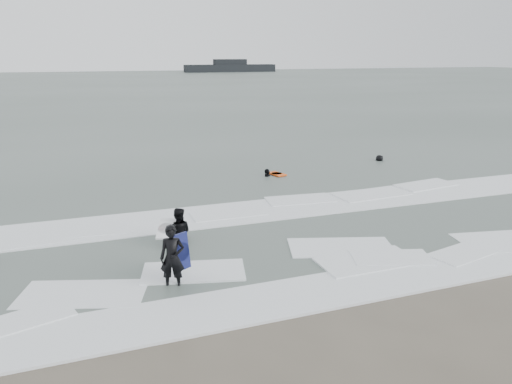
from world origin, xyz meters
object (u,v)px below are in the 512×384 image
object	(u,v)px
surfer_right_near	(267,177)
vessel_horizon	(230,67)
surfer_right_far	(379,162)
surfer_wading	(179,242)
surfer_centre	(174,288)

from	to	relation	value
surfer_right_near	vessel_horizon	distance (m)	135.90
surfer_right_near	surfer_right_far	xyz separation A→B (m)	(7.06, 1.26, 0.00)
surfer_wading	vessel_horizon	world-z (taller)	vessel_horizon
surfer_wading	surfer_right_near	xyz separation A→B (m)	(5.67, 7.08, 0.00)
surfer_centre	surfer_right_far	bearing A→B (deg)	58.05
surfer_wading	surfer_right_far	bearing A→B (deg)	-129.88
surfer_centre	surfer_right_near	world-z (taller)	surfer_centre
surfer_right_far	surfer_right_near	bearing A→B (deg)	-2.14
surfer_right_near	surfer_wading	bearing A→B (deg)	15.74
surfer_right_near	vessel_horizon	size ratio (longest dim) A/B	0.06
surfer_wading	surfer_right_far	size ratio (longest dim) A/B	1.12
surfer_centre	surfer_right_far	world-z (taller)	surfer_centre
surfer_centre	surfer_right_near	distance (m)	12.02
surfer_right_near	surfer_right_far	distance (m)	7.17
surfer_right_near	vessel_horizon	xyz separation A→B (m)	(37.32, 130.66, 1.42)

